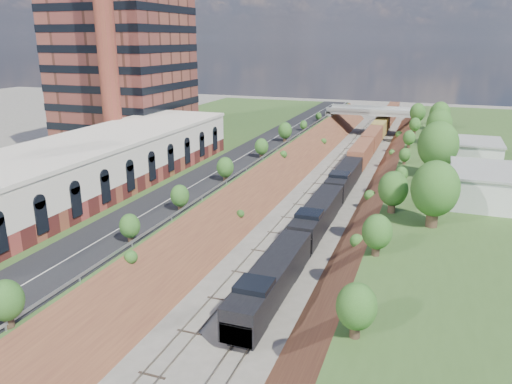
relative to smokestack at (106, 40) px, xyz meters
The scene contains 15 objects.
platform_left 23.05m from the smokestack, 53.13° to the left, with size 44.00×180.00×5.00m, color #395723.
embankment_left 35.58m from the smokestack, ahead, with size 7.07×180.00×7.07m, color brown.
embankment_right 53.39m from the smokestack, ahead, with size 7.07×180.00×7.07m, color brown.
rail_left_track 41.86m from the smokestack, ahead, with size 1.58×180.00×0.18m, color gray.
rail_right_track 46.11m from the smokestack, ahead, with size 1.58×180.00×0.18m, color gray.
road 28.88m from the smokestack, 11.04° to the left, with size 8.00×180.00×0.10m, color black.
guardrail 31.59m from the smokestack, ahead, with size 0.10×171.00×0.70m.
commercial_building 25.69m from the smokestack, 66.04° to the right, with size 14.30×62.30×7.00m.
smokestack is the anchor object (origin of this frame).
overpass 77.82m from the smokestack, 61.39° to the left, with size 24.50×8.30×7.40m.
white_building_near 62.29m from the smokestack, ahead, with size 9.00×12.00×4.00m, color silver.
white_building_far 64.31m from the smokestack, 16.97° to the left, with size 8.00×10.00×3.60m, color silver.
tree_right_large 57.52m from the smokestack, 16.80° to the right, with size 5.25×5.25×7.61m.
tree_left_crest 46.95m from the smokestack, 56.09° to the right, with size 2.45×2.45×3.55m.
freight_train 57.03m from the smokestack, 42.64° to the left, with size 3.17×144.48×4.71m.
Camera 1 is at (16.33, -16.06, 25.25)m, focal length 35.00 mm.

